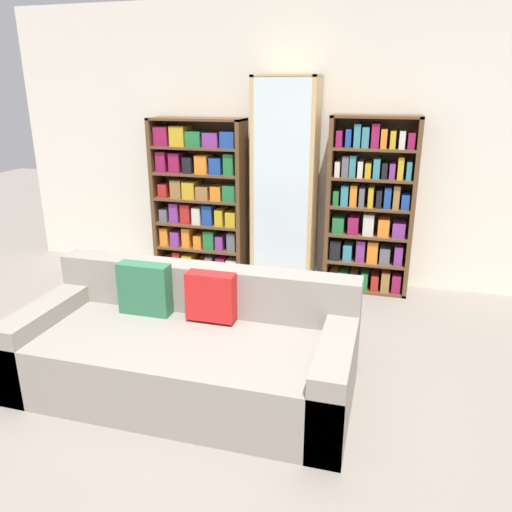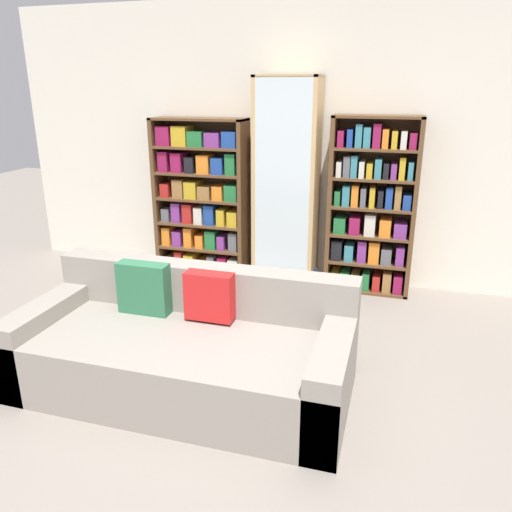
{
  "view_description": "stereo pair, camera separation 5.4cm",
  "coord_description": "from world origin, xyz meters",
  "px_view_note": "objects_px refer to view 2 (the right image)",
  "views": [
    {
      "loc": [
        0.89,
        -2.3,
        1.9
      ],
      "look_at": [
        -0.13,
        1.35,
        0.61
      ],
      "focal_mm": 35.0,
      "sensor_mm": 36.0,
      "label": 1
    },
    {
      "loc": [
        0.94,
        -2.28,
        1.9
      ],
      "look_at": [
        -0.13,
        1.35,
        0.61
      ],
      "focal_mm": 35.0,
      "sensor_mm": 36.0,
      "label": 2
    }
  ],
  "objects_px": {
    "bookshelf_left": "(202,200)",
    "bookshelf_right": "(371,210)",
    "display_cabinet": "(287,185)",
    "couch": "(185,350)",
    "wine_bottle": "(315,292)"
  },
  "relations": [
    {
      "from": "bookshelf_right",
      "to": "wine_bottle",
      "type": "distance_m",
      "value": 0.96
    },
    {
      "from": "display_cabinet",
      "to": "wine_bottle",
      "type": "bearing_deg",
      "value": -54.1
    },
    {
      "from": "bookshelf_left",
      "to": "couch",
      "type": "bearing_deg",
      "value": -70.95
    },
    {
      "from": "couch",
      "to": "bookshelf_right",
      "type": "xyz_separation_m",
      "value": [
        1.01,
        2.06,
        0.54
      ]
    },
    {
      "from": "bookshelf_left",
      "to": "bookshelf_right",
      "type": "bearing_deg",
      "value": 0.03
    },
    {
      "from": "bookshelf_right",
      "to": "wine_bottle",
      "type": "bearing_deg",
      "value": -125.41
    },
    {
      "from": "bookshelf_left",
      "to": "display_cabinet",
      "type": "bearing_deg",
      "value": -0.98
    },
    {
      "from": "couch",
      "to": "display_cabinet",
      "type": "xyz_separation_m",
      "value": [
        0.19,
        2.04,
        0.74
      ]
    },
    {
      "from": "couch",
      "to": "display_cabinet",
      "type": "distance_m",
      "value": 2.18
    },
    {
      "from": "bookshelf_left",
      "to": "wine_bottle",
      "type": "height_order",
      "value": "bookshelf_left"
    },
    {
      "from": "display_cabinet",
      "to": "bookshelf_right",
      "type": "height_order",
      "value": "display_cabinet"
    },
    {
      "from": "couch",
      "to": "bookshelf_left",
      "type": "distance_m",
      "value": 2.24
    },
    {
      "from": "couch",
      "to": "wine_bottle",
      "type": "bearing_deg",
      "value": 67.91
    },
    {
      "from": "couch",
      "to": "bookshelf_right",
      "type": "bearing_deg",
      "value": 63.81
    },
    {
      "from": "display_cabinet",
      "to": "wine_bottle",
      "type": "relative_size",
      "value": 5.35
    }
  ]
}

